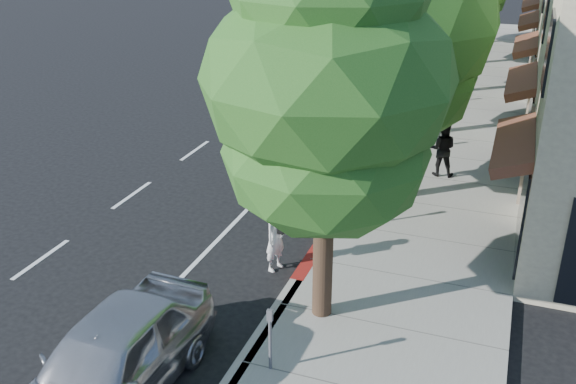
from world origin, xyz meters
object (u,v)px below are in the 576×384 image
at_px(silver_suv, 333,127).
at_px(pedestrian, 442,149).
at_px(bicycle, 283,186).
at_px(cyclist, 276,238).
at_px(street_tree_2, 428,20).
at_px(street_tree_1, 395,28).
at_px(near_car_a, 110,361).
at_px(white_pickup, 406,83).
at_px(dark_suv_far, 440,30).
at_px(street_tree_0, 327,86).
at_px(dark_sedan, 337,112).

distance_m(silver_suv, pedestrian, 4.02).
bearing_deg(bicycle, cyclist, -153.57).
relative_size(silver_suv, pedestrian, 3.68).
bearing_deg(cyclist, street_tree_2, 8.69).
distance_m(street_tree_1, bicycle, 5.28).
bearing_deg(bicycle, near_car_a, -170.92).
xyz_separation_m(white_pickup, near_car_a, (-1.26, -20.50, 0.08)).
distance_m(silver_suv, dark_suv_far, 20.31).
distance_m(street_tree_0, street_tree_2, 12.02).
bearing_deg(street_tree_0, street_tree_1, 90.00).
relative_size(cyclist, dark_sedan, 0.41).
relative_size(bicycle, white_pickup, 0.40).
height_order(street_tree_1, silver_suv, street_tree_1).
bearing_deg(street_tree_0, cyclist, 136.20).
bearing_deg(street_tree_2, dark_sedan, -178.90).
distance_m(dark_suv_far, near_car_a, 33.36).
relative_size(cyclist, dark_suv_far, 0.33).
xyz_separation_m(cyclist, silver_suv, (-0.95, 8.01, 0.06)).
bearing_deg(street_tree_2, street_tree_0, -90.00).
relative_size(near_car_a, pedestrian, 2.75).
bearing_deg(street_tree_2, near_car_a, -99.74).
bearing_deg(dark_suv_far, silver_suv, -90.73).
relative_size(cyclist, pedestrian, 0.96).
xyz_separation_m(cyclist, bicycle, (-1.10, 3.47, -0.30)).
bearing_deg(pedestrian, near_car_a, 67.30).
distance_m(dark_sedan, dark_suv_far, 17.96).
height_order(dark_suv_far, pedestrian, pedestrian).
distance_m(bicycle, dark_suv_far, 24.86).
bearing_deg(street_tree_0, dark_suv_far, 93.21).
height_order(silver_suv, near_car_a, silver_suv).
relative_size(silver_suv, dark_suv_far, 1.27).
distance_m(bicycle, near_car_a, 8.50).
height_order(cyclist, dark_suv_far, dark_suv_far).
height_order(street_tree_2, dark_suv_far, street_tree_2).
relative_size(street_tree_0, white_pickup, 1.57).
relative_size(street_tree_2, bicycle, 3.38).
bearing_deg(street_tree_0, pedestrian, 81.30).
bearing_deg(dark_suv_far, street_tree_2, -82.90).
relative_size(dark_suv_far, near_car_a, 1.05).
relative_size(street_tree_0, cyclist, 4.78).
xyz_separation_m(silver_suv, dark_suv_far, (0.87, 20.29, -0.03)).
height_order(bicycle, dark_suv_far, dark_suv_far).
height_order(street_tree_1, near_car_a, street_tree_1).
bearing_deg(white_pickup, bicycle, -101.47).
distance_m(dark_sedan, near_car_a, 15.45).
bearing_deg(white_pickup, silver_suv, -104.05).
bearing_deg(dark_suv_far, pedestrian, -80.46).
bearing_deg(street_tree_1, street_tree_0, -90.00).
bearing_deg(street_tree_0, street_tree_2, 90.00).
bearing_deg(cyclist, pedestrian, -5.57).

